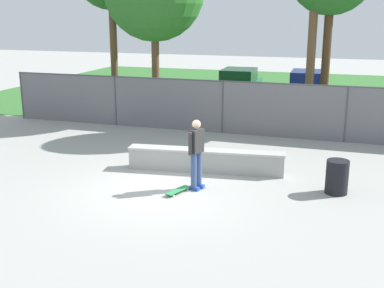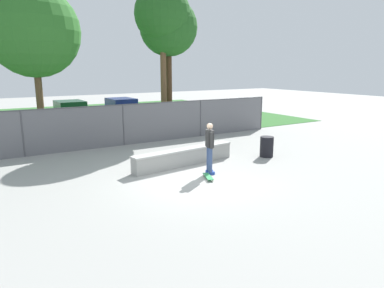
{
  "view_description": "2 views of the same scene",
  "coord_description": "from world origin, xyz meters",
  "px_view_note": "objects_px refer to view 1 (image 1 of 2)",
  "views": [
    {
      "loc": [
        4.4,
        -11.02,
        4.4
      ],
      "look_at": [
        0.37,
        1.52,
        0.85
      ],
      "focal_mm": 45.67,
      "sensor_mm": 36.0,
      "label": 1
    },
    {
      "loc": [
        -5.88,
        -9.54,
        3.67
      ],
      "look_at": [
        0.64,
        1.12,
        0.96
      ],
      "focal_mm": 32.78,
      "sensor_mm": 36.0,
      "label": 2
    }
  ],
  "objects_px": {
    "concrete_ledge": "(205,160)",
    "trash_bin": "(337,177)",
    "skateboarder": "(196,151)",
    "car_green": "(239,85)",
    "skateboard": "(178,190)",
    "car_blue": "(308,87)"
  },
  "relations": [
    {
      "from": "skateboard",
      "to": "trash_bin",
      "type": "xyz_separation_m",
      "value": [
        3.8,
        1.22,
        0.36
      ]
    },
    {
      "from": "concrete_ledge",
      "to": "trash_bin",
      "type": "relative_size",
      "value": 5.21
    },
    {
      "from": "skateboarder",
      "to": "car_green",
      "type": "bearing_deg",
      "value": 97.82
    },
    {
      "from": "car_blue",
      "to": "skateboarder",
      "type": "bearing_deg",
      "value": -97.01
    },
    {
      "from": "skateboard",
      "to": "trash_bin",
      "type": "distance_m",
      "value": 4.0
    },
    {
      "from": "car_blue",
      "to": "concrete_ledge",
      "type": "bearing_deg",
      "value": -98.7
    },
    {
      "from": "concrete_ledge",
      "to": "skateboarder",
      "type": "distance_m",
      "value": 1.61
    },
    {
      "from": "skateboarder",
      "to": "car_blue",
      "type": "xyz_separation_m",
      "value": [
        1.63,
        13.29,
        -0.17
      ]
    },
    {
      "from": "skateboarder",
      "to": "skateboard",
      "type": "height_order",
      "value": "skateboarder"
    },
    {
      "from": "skateboarder",
      "to": "trash_bin",
      "type": "relative_size",
      "value": 2.11
    },
    {
      "from": "concrete_ledge",
      "to": "trash_bin",
      "type": "xyz_separation_m",
      "value": [
        3.63,
        -0.67,
        0.1
      ]
    },
    {
      "from": "trash_bin",
      "to": "skateboarder",
      "type": "bearing_deg",
      "value": -167.29
    },
    {
      "from": "car_green",
      "to": "trash_bin",
      "type": "height_order",
      "value": "car_green"
    },
    {
      "from": "skateboarder",
      "to": "car_green",
      "type": "height_order",
      "value": "skateboarder"
    },
    {
      "from": "concrete_ledge",
      "to": "skateboarder",
      "type": "bearing_deg",
      "value": -83.03
    },
    {
      "from": "car_green",
      "to": "trash_bin",
      "type": "bearing_deg",
      "value": -66.95
    },
    {
      "from": "skateboard",
      "to": "car_blue",
      "type": "xyz_separation_m",
      "value": [
        1.98,
        13.73,
        0.77
      ]
    },
    {
      "from": "skateboarder",
      "to": "car_blue",
      "type": "distance_m",
      "value": 13.39
    },
    {
      "from": "car_blue",
      "to": "skateboard",
      "type": "bearing_deg",
      "value": -98.22
    },
    {
      "from": "concrete_ledge",
      "to": "car_blue",
      "type": "bearing_deg",
      "value": 81.3
    },
    {
      "from": "car_green",
      "to": "skateboard",
      "type": "bearing_deg",
      "value": -83.88
    },
    {
      "from": "skateboarder",
      "to": "car_blue",
      "type": "bearing_deg",
      "value": 82.99
    }
  ]
}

